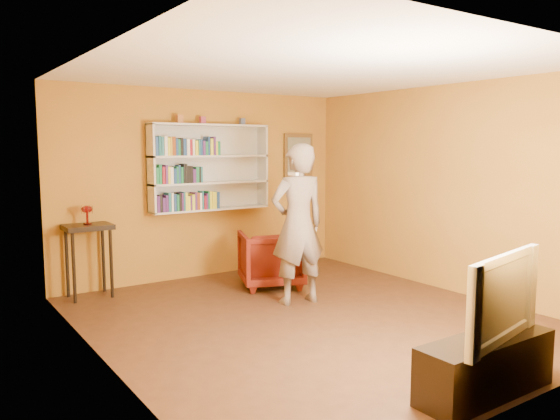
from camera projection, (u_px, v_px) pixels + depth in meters
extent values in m
cube|color=#402514|center=(309.00, 323.00, 6.07)|extent=(5.30, 5.80, 0.12)
cube|color=#A66C1E|center=(205.00, 184.00, 7.97)|extent=(5.30, 0.04, 2.70)
cube|color=#A66C1E|center=(528.00, 225.00, 3.84)|extent=(5.30, 0.04, 2.70)
cube|color=#A66C1E|center=(98.00, 212.00, 4.63)|extent=(0.04, 5.80, 2.70)
cube|color=#A66C1E|center=(447.00, 188.00, 7.18)|extent=(0.04, 5.80, 2.70)
cube|color=white|center=(311.00, 67.00, 5.75)|extent=(5.30, 5.80, 0.06)
cube|color=silver|center=(206.00, 167.00, 7.91)|extent=(1.80, 0.03, 1.20)
cube|color=silver|center=(151.00, 169.00, 7.30)|extent=(0.03, 0.28, 1.20)
cube|color=silver|center=(262.00, 166.00, 8.30)|extent=(0.03, 0.28, 1.20)
cube|color=silver|center=(211.00, 209.00, 7.87)|extent=(1.80, 0.28, 0.03)
cube|color=silver|center=(210.00, 183.00, 7.83)|extent=(1.80, 0.28, 0.03)
cube|color=silver|center=(210.00, 156.00, 7.78)|extent=(1.80, 0.28, 0.03)
cube|color=silver|center=(209.00, 125.00, 7.73)|extent=(1.80, 0.28, 0.03)
cube|color=#4E2672|center=(156.00, 204.00, 7.35)|extent=(0.04, 0.17, 0.22)
cube|color=black|center=(159.00, 204.00, 7.36)|extent=(0.03, 0.16, 0.23)
cube|color=#4E2672|center=(162.00, 205.00, 7.39)|extent=(0.04, 0.16, 0.20)
cube|color=#4E2672|center=(165.00, 203.00, 7.43)|extent=(0.04, 0.19, 0.23)
cube|color=#226E7D|center=(168.00, 202.00, 7.44)|extent=(0.04, 0.17, 0.26)
cube|color=white|center=(170.00, 202.00, 7.47)|extent=(0.03, 0.19, 0.25)
cube|color=navy|center=(173.00, 202.00, 7.49)|extent=(0.03, 0.18, 0.24)
cube|color=#1A7947|center=(176.00, 203.00, 7.51)|extent=(0.03, 0.18, 0.23)
cube|color=black|center=(178.00, 202.00, 7.53)|extent=(0.03, 0.19, 0.25)
cube|color=#4E2672|center=(180.00, 202.00, 7.55)|extent=(0.02, 0.18, 0.25)
cube|color=#226E7D|center=(182.00, 201.00, 7.56)|extent=(0.02, 0.17, 0.26)
cube|color=yellow|center=(185.00, 201.00, 7.57)|extent=(0.03, 0.15, 0.25)
cube|color=yellow|center=(187.00, 203.00, 7.61)|extent=(0.04, 0.18, 0.20)
cube|color=#4E2672|center=(189.00, 203.00, 7.61)|extent=(0.02, 0.16, 0.21)
cube|color=yellow|center=(191.00, 202.00, 7.63)|extent=(0.04, 0.15, 0.22)
cube|color=#4E2672|center=(193.00, 201.00, 7.66)|extent=(0.03, 0.18, 0.24)
cube|color=brown|center=(196.00, 201.00, 7.68)|extent=(0.04, 0.16, 0.24)
cube|color=white|center=(199.00, 201.00, 7.69)|extent=(0.03, 0.15, 0.24)
cube|color=#226E7D|center=(201.00, 200.00, 7.71)|extent=(0.02, 0.15, 0.26)
cube|color=maroon|center=(203.00, 202.00, 7.74)|extent=(0.03, 0.18, 0.19)
cube|color=#4E2672|center=(205.00, 201.00, 7.76)|extent=(0.02, 0.18, 0.22)
cube|color=#1A7947|center=(206.00, 200.00, 7.78)|extent=(0.02, 0.19, 0.25)
cube|color=yellow|center=(208.00, 200.00, 7.79)|extent=(0.03, 0.18, 0.25)
cube|color=yellow|center=(211.00, 200.00, 7.82)|extent=(0.04, 0.18, 0.24)
cube|color=yellow|center=(214.00, 200.00, 7.82)|extent=(0.03, 0.15, 0.24)
cube|color=navy|center=(216.00, 200.00, 7.85)|extent=(0.04, 0.15, 0.24)
cube|color=#1A7947|center=(156.00, 176.00, 7.30)|extent=(0.04, 0.16, 0.22)
cube|color=#1A7947|center=(159.00, 174.00, 7.32)|extent=(0.04, 0.15, 0.26)
cube|color=maroon|center=(161.00, 175.00, 7.36)|extent=(0.04, 0.19, 0.23)
cube|color=#4E2672|center=(164.00, 174.00, 7.38)|extent=(0.03, 0.18, 0.26)
cube|color=yellow|center=(167.00, 175.00, 7.40)|extent=(0.03, 0.18, 0.23)
cube|color=white|center=(170.00, 175.00, 7.42)|extent=(0.04, 0.18, 0.22)
cube|color=navy|center=(173.00, 176.00, 7.45)|extent=(0.04, 0.18, 0.20)
cube|color=#1A7947|center=(175.00, 175.00, 7.46)|extent=(0.03, 0.17, 0.23)
cube|color=navy|center=(178.00, 174.00, 7.47)|extent=(0.02, 0.15, 0.25)
cube|color=#1A7947|center=(180.00, 175.00, 7.50)|extent=(0.03, 0.18, 0.22)
cube|color=black|center=(182.00, 174.00, 7.51)|extent=(0.02, 0.16, 0.26)
cube|color=black|center=(184.00, 173.00, 7.54)|extent=(0.03, 0.18, 0.27)
cube|color=black|center=(187.00, 174.00, 7.56)|extent=(0.04, 0.17, 0.24)
cube|color=black|center=(190.00, 174.00, 7.57)|extent=(0.04, 0.14, 0.24)
cube|color=#4E2672|center=(192.00, 176.00, 7.61)|extent=(0.04, 0.18, 0.19)
cube|color=#1A7947|center=(195.00, 175.00, 7.63)|extent=(0.04, 0.17, 0.22)
cube|color=black|center=(197.00, 175.00, 7.65)|extent=(0.02, 0.17, 0.21)
cube|color=#226E7D|center=(199.00, 175.00, 7.67)|extent=(0.03, 0.17, 0.22)
cube|color=navy|center=(155.00, 146.00, 7.25)|extent=(0.04, 0.16, 0.25)
cube|color=#226E7D|center=(158.00, 146.00, 7.28)|extent=(0.04, 0.16, 0.26)
cube|color=#226E7D|center=(160.00, 146.00, 7.31)|extent=(0.03, 0.19, 0.25)
cube|color=white|center=(164.00, 146.00, 7.33)|extent=(0.04, 0.17, 0.26)
cube|color=yellow|center=(167.00, 147.00, 7.34)|extent=(0.03, 0.14, 0.24)
cube|color=gold|center=(169.00, 146.00, 7.37)|extent=(0.03, 0.18, 0.25)
cube|color=brown|center=(172.00, 146.00, 7.40)|extent=(0.04, 0.18, 0.26)
cube|color=navy|center=(175.00, 147.00, 7.42)|extent=(0.03, 0.17, 0.23)
cube|color=#1A7947|center=(177.00, 147.00, 7.43)|extent=(0.03, 0.14, 0.22)
cube|color=black|center=(180.00, 147.00, 7.46)|extent=(0.04, 0.17, 0.24)
cube|color=navy|center=(183.00, 147.00, 7.48)|extent=(0.04, 0.17, 0.23)
cube|color=white|center=(186.00, 147.00, 7.51)|extent=(0.04, 0.17, 0.23)
cube|color=maroon|center=(189.00, 147.00, 7.53)|extent=(0.03, 0.16, 0.22)
cube|color=white|center=(191.00, 147.00, 7.56)|extent=(0.03, 0.18, 0.22)
cube|color=yellow|center=(194.00, 148.00, 7.59)|extent=(0.04, 0.17, 0.20)
cube|color=#226E7D|center=(197.00, 148.00, 7.60)|extent=(0.03, 0.16, 0.21)
cube|color=navy|center=(200.00, 147.00, 7.61)|extent=(0.03, 0.14, 0.22)
cube|color=#4E2672|center=(201.00, 148.00, 7.66)|extent=(0.04, 0.19, 0.20)
cube|color=#1A7947|center=(204.00, 148.00, 7.68)|extent=(0.04, 0.18, 0.19)
cube|color=navy|center=(207.00, 146.00, 7.69)|extent=(0.03, 0.17, 0.26)
cube|color=yellow|center=(210.00, 147.00, 7.70)|extent=(0.04, 0.14, 0.23)
cube|color=#4E2672|center=(212.00, 146.00, 7.74)|extent=(0.04, 0.18, 0.26)
cube|color=yellow|center=(214.00, 148.00, 7.77)|extent=(0.03, 0.18, 0.19)
cube|color=#1A7947|center=(217.00, 148.00, 7.78)|extent=(0.04, 0.16, 0.20)
cube|color=#B26833|center=(179.00, 119.00, 7.47)|extent=(0.08, 0.08, 0.11)
cube|color=#A13553|center=(202.00, 120.00, 7.66)|extent=(0.07, 0.07, 0.10)
cube|color=#4B557D|center=(242.00, 122.00, 8.03)|extent=(0.07, 0.07, 0.10)
cube|color=brown|center=(298.00, 156.00, 8.81)|extent=(0.55, 0.04, 0.70)
cube|color=gray|center=(299.00, 156.00, 8.78)|extent=(0.45, 0.02, 0.58)
cylinder|color=black|center=(74.00, 268.00, 6.60)|extent=(0.04, 0.04, 0.87)
cylinder|color=black|center=(111.00, 264.00, 6.85)|extent=(0.04, 0.04, 0.87)
cylinder|color=black|center=(67.00, 263.00, 6.87)|extent=(0.04, 0.04, 0.87)
cylinder|color=black|center=(103.00, 259.00, 7.12)|extent=(0.04, 0.04, 0.87)
cube|color=black|center=(88.00, 227.00, 6.81)|extent=(0.57, 0.43, 0.06)
cylinder|color=maroon|center=(88.00, 224.00, 6.80)|extent=(0.10, 0.10, 0.02)
cylinder|color=maroon|center=(87.00, 218.00, 6.79)|extent=(0.03, 0.03, 0.13)
ellipsoid|color=maroon|center=(87.00, 209.00, 6.78)|extent=(0.14, 0.14, 0.09)
cylinder|color=#F8E2AA|center=(93.00, 209.00, 6.82)|extent=(0.01, 0.01, 0.10)
cylinder|color=#F8E2AA|center=(90.00, 209.00, 6.85)|extent=(0.01, 0.01, 0.10)
cylinder|color=#F8E2AA|center=(85.00, 209.00, 6.84)|extent=(0.01, 0.01, 0.10)
cylinder|color=#F8E2AA|center=(82.00, 210.00, 6.79)|extent=(0.01, 0.01, 0.10)
cylinder|color=#F8E2AA|center=(81.00, 210.00, 6.74)|extent=(0.01, 0.01, 0.10)
cylinder|color=#F8E2AA|center=(84.00, 210.00, 6.71)|extent=(0.01, 0.01, 0.10)
cylinder|color=#F8E2AA|center=(88.00, 210.00, 6.73)|extent=(0.01, 0.01, 0.10)
cylinder|color=#F8E2AA|center=(92.00, 210.00, 6.77)|extent=(0.01, 0.01, 0.10)
imported|color=#4D0A05|center=(271.00, 259.00, 7.42)|extent=(1.06, 1.07, 0.75)
imported|color=#716053|center=(298.00, 224.00, 6.56)|extent=(0.76, 0.56, 1.93)
cube|color=white|center=(293.00, 174.00, 6.01)|extent=(0.04, 0.15, 0.04)
cube|color=black|center=(486.00, 366.00, 4.18)|extent=(1.25, 0.38, 0.45)
imported|color=black|center=(489.00, 296.00, 4.12)|extent=(1.17, 0.39, 0.67)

